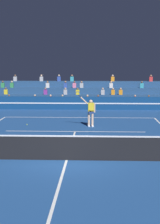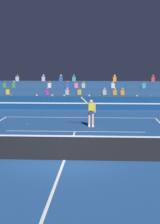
% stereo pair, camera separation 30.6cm
% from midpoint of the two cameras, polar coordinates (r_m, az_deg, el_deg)
% --- Properties ---
extents(ground_plane, '(120.00, 120.00, 0.00)m').
position_cam_midpoint_polar(ground_plane, '(15.84, -2.61, -7.35)').
color(ground_plane, navy).
extents(court_lines, '(11.10, 23.90, 0.01)m').
position_cam_midpoint_polar(court_lines, '(15.84, -2.61, -7.33)').
color(court_lines, white).
rests_on(court_lines, ground).
extents(tennis_net, '(12.00, 0.10, 1.10)m').
position_cam_midpoint_polar(tennis_net, '(15.70, -2.62, -5.43)').
color(tennis_net, slate).
rests_on(tennis_net, ground).
extents(sponsor_banner_wall, '(18.00, 0.26, 1.10)m').
position_cam_midpoint_polar(sponsor_banner_wall, '(31.90, -0.04, 1.36)').
color(sponsor_banner_wall, navy).
rests_on(sponsor_banner_wall, ground).
extents(bleacher_stand, '(17.15, 3.80, 2.83)m').
position_cam_midpoint_polar(bleacher_stand, '(35.02, 0.17, 2.40)').
color(bleacher_stand, navy).
rests_on(bleacher_stand, ground).
extents(tennis_player, '(1.34, 0.32, 2.29)m').
position_cam_midpoint_polar(tennis_player, '(23.60, 1.21, 0.12)').
color(tennis_player, beige).
rests_on(tennis_player, ground).
extents(tennis_ball, '(0.07, 0.07, 0.07)m').
position_cam_midpoint_polar(tennis_ball, '(24.55, -8.43, -1.89)').
color(tennis_ball, '#C6DB33').
rests_on(tennis_ball, ground).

